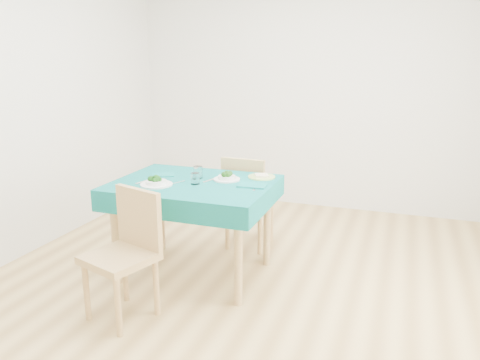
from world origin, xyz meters
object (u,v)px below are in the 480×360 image
(table, at_px, (194,229))
(bowl_near, at_px, (156,181))
(chair_far, at_px, (250,194))
(side_plate, at_px, (262,177))
(chair_near, at_px, (119,248))
(bowl_far, at_px, (227,176))

(table, height_order, bowl_near, bowl_near)
(chair_far, height_order, side_plate, chair_far)
(bowl_near, distance_m, side_plate, 0.83)
(chair_far, relative_size, bowl_near, 4.07)
(chair_near, height_order, chair_far, chair_near)
(bowl_near, relative_size, side_plate, 1.11)
(table, relative_size, chair_far, 1.22)
(bowl_far, height_order, side_plate, bowl_far)
(bowl_near, distance_m, bowl_far, 0.54)
(chair_near, xyz_separation_m, side_plate, (0.63, 1.07, 0.27))
(table, bearing_deg, chair_far, 72.08)
(bowl_far, relative_size, side_plate, 0.96)
(chair_far, xyz_separation_m, side_plate, (0.23, -0.39, 0.27))
(chair_far, bearing_deg, table, 74.64)
(chair_near, bearing_deg, chair_far, 91.88)
(table, height_order, chair_far, chair_far)
(table, distance_m, bowl_near, 0.50)
(chair_far, distance_m, side_plate, 0.53)
(chair_far, xyz_separation_m, bowl_near, (-0.44, -0.87, 0.31))
(bowl_far, xyz_separation_m, side_plate, (0.23, 0.17, -0.03))
(table, distance_m, chair_far, 0.74)
(bowl_near, height_order, bowl_far, bowl_near)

